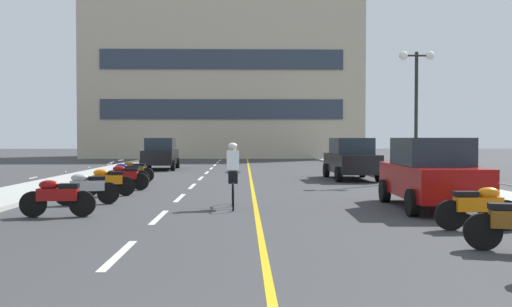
{
  "coord_description": "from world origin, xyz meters",
  "views": [
    {
      "loc": [
        -0.06,
        -2.41,
        1.81
      ],
      "look_at": [
        0.38,
        16.97,
        1.26
      ],
      "focal_mm": 38.07,
      "sensor_mm": 36.0,
      "label": 1
    }
  ],
  "objects_px": {
    "motorcycle_6": "(107,181)",
    "motorcycle_7": "(124,176)",
    "street_lamp_mid": "(416,86)",
    "parked_car_near": "(430,173)",
    "parked_car_far": "(161,154)",
    "motorcycle_8": "(126,174)",
    "motorcycle_3": "(479,206)",
    "motorcycle_9": "(134,171)",
    "motorcycle_4": "(57,196)",
    "motorcycle_5": "(87,187)",
    "cyclist_rider": "(233,174)",
    "parked_car_mid": "(351,159)"
  },
  "relations": [
    {
      "from": "parked_car_near",
      "to": "motorcycle_3",
      "type": "xyz_separation_m",
      "value": [
        -0.19,
        -3.32,
        -0.44
      ]
    },
    {
      "from": "motorcycle_4",
      "to": "motorcycle_5",
      "type": "distance_m",
      "value": 2.28
    },
    {
      "from": "motorcycle_4",
      "to": "cyclist_rider",
      "type": "xyz_separation_m",
      "value": [
        4.0,
        1.56,
        0.41
      ]
    },
    {
      "from": "parked_car_near",
      "to": "motorcycle_6",
      "type": "distance_m",
      "value": 9.6
    },
    {
      "from": "motorcycle_3",
      "to": "motorcycle_9",
      "type": "bearing_deg",
      "value": 127.54
    },
    {
      "from": "parked_car_far",
      "to": "parked_car_near",
      "type": "bearing_deg",
      "value": -61.4
    },
    {
      "from": "motorcycle_3",
      "to": "motorcycle_8",
      "type": "bearing_deg",
      "value": 132.07
    },
    {
      "from": "motorcycle_6",
      "to": "motorcycle_7",
      "type": "height_order",
      "value": "same"
    },
    {
      "from": "street_lamp_mid",
      "to": "motorcycle_5",
      "type": "distance_m",
      "value": 14.0
    },
    {
      "from": "parked_car_near",
      "to": "motorcycle_3",
      "type": "height_order",
      "value": "parked_car_near"
    },
    {
      "from": "parked_car_far",
      "to": "motorcycle_9",
      "type": "distance_m",
      "value": 9.05
    },
    {
      "from": "parked_car_far",
      "to": "motorcycle_8",
      "type": "relative_size",
      "value": 2.5
    },
    {
      "from": "street_lamp_mid",
      "to": "motorcycle_8",
      "type": "distance_m",
      "value": 12.15
    },
    {
      "from": "motorcycle_3",
      "to": "motorcycle_4",
      "type": "relative_size",
      "value": 1.0
    },
    {
      "from": "street_lamp_mid",
      "to": "motorcycle_3",
      "type": "relative_size",
      "value": 3.09
    },
    {
      "from": "parked_car_mid",
      "to": "motorcycle_3",
      "type": "bearing_deg",
      "value": -90.5
    },
    {
      "from": "street_lamp_mid",
      "to": "parked_car_near",
      "type": "xyz_separation_m",
      "value": [
        -2.3,
        -8.38,
        -3.04
      ]
    },
    {
      "from": "motorcycle_9",
      "to": "parked_car_mid",
      "type": "bearing_deg",
      "value": 7.99
    },
    {
      "from": "parked_car_near",
      "to": "motorcycle_8",
      "type": "bearing_deg",
      "value": 144.06
    },
    {
      "from": "motorcycle_3",
      "to": "motorcycle_8",
      "type": "height_order",
      "value": "same"
    },
    {
      "from": "motorcycle_7",
      "to": "motorcycle_6",
      "type": "bearing_deg",
      "value": -92.59
    },
    {
      "from": "parked_car_far",
      "to": "street_lamp_mid",
      "type": "bearing_deg",
      "value": -37.79
    },
    {
      "from": "parked_car_far",
      "to": "motorcycle_3",
      "type": "xyz_separation_m",
      "value": [
        9.41,
        -20.93,
        -0.44
      ]
    },
    {
      "from": "motorcycle_5",
      "to": "motorcycle_6",
      "type": "height_order",
      "value": "same"
    },
    {
      "from": "motorcycle_3",
      "to": "motorcycle_7",
      "type": "xyz_separation_m",
      "value": [
        -8.77,
        8.5,
        0.0
      ]
    },
    {
      "from": "street_lamp_mid",
      "to": "parked_car_mid",
      "type": "relative_size",
      "value": 1.24
    },
    {
      "from": "street_lamp_mid",
      "to": "motorcycle_6",
      "type": "relative_size",
      "value": 3.14
    },
    {
      "from": "motorcycle_9",
      "to": "motorcycle_6",
      "type": "bearing_deg",
      "value": -87.09
    },
    {
      "from": "street_lamp_mid",
      "to": "parked_car_far",
      "type": "xyz_separation_m",
      "value": [
        -11.9,
        9.23,
        -3.04
      ]
    },
    {
      "from": "motorcycle_6",
      "to": "motorcycle_7",
      "type": "distance_m",
      "value": 2.04
    },
    {
      "from": "street_lamp_mid",
      "to": "motorcycle_9",
      "type": "xyz_separation_m",
      "value": [
        -11.63,
        0.19,
        -3.48
      ]
    },
    {
      "from": "parked_car_mid",
      "to": "motorcycle_4",
      "type": "relative_size",
      "value": 2.49
    },
    {
      "from": "motorcycle_4",
      "to": "motorcycle_6",
      "type": "distance_m",
      "value": 4.45
    },
    {
      "from": "parked_car_mid",
      "to": "motorcycle_4",
      "type": "bearing_deg",
      "value": -128.84
    },
    {
      "from": "motorcycle_5",
      "to": "parked_car_near",
      "type": "bearing_deg",
      "value": -6.22
    },
    {
      "from": "parked_car_near",
      "to": "parked_car_far",
      "type": "relative_size",
      "value": 1.0
    },
    {
      "from": "parked_car_mid",
      "to": "motorcycle_3",
      "type": "distance_m",
      "value": 13.2
    },
    {
      "from": "parked_car_near",
      "to": "parked_car_mid",
      "type": "relative_size",
      "value": 1.0
    },
    {
      "from": "motorcycle_4",
      "to": "parked_car_far",
      "type": "bearing_deg",
      "value": 91.59
    },
    {
      "from": "street_lamp_mid",
      "to": "parked_car_near",
      "type": "relative_size",
      "value": 1.24
    },
    {
      "from": "motorcycle_9",
      "to": "parked_car_far",
      "type": "bearing_deg",
      "value": 91.71
    },
    {
      "from": "motorcycle_8",
      "to": "cyclist_rider",
      "type": "bearing_deg",
      "value": -57.2
    },
    {
      "from": "parked_car_far",
      "to": "motorcycle_7",
      "type": "xyz_separation_m",
      "value": [
        0.64,
        -12.43,
        -0.44
      ]
    },
    {
      "from": "motorcycle_9",
      "to": "parked_car_near",
      "type": "bearing_deg",
      "value": -42.59
    },
    {
      "from": "street_lamp_mid",
      "to": "cyclist_rider",
      "type": "xyz_separation_m",
      "value": [
        -7.38,
        -8.12,
        -3.07
      ]
    },
    {
      "from": "motorcycle_7",
      "to": "motorcycle_9",
      "type": "height_order",
      "value": "same"
    },
    {
      "from": "motorcycle_3",
      "to": "motorcycle_9",
      "type": "distance_m",
      "value": 15.0
    },
    {
      "from": "parked_car_far",
      "to": "motorcycle_8",
      "type": "distance_m",
      "value": 10.94
    },
    {
      "from": "parked_car_far",
      "to": "cyclist_rider",
      "type": "height_order",
      "value": "parked_car_far"
    },
    {
      "from": "motorcycle_9",
      "to": "motorcycle_8",
      "type": "bearing_deg",
      "value": -86.57
    }
  ]
}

